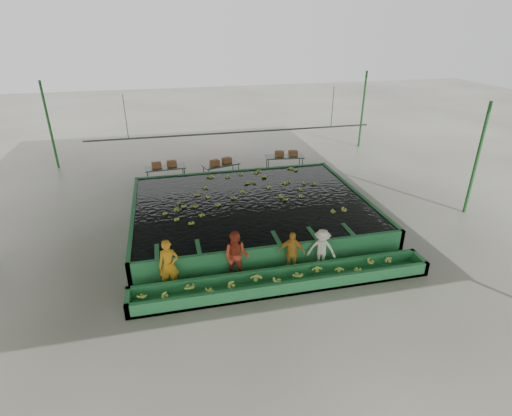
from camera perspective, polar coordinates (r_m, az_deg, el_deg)
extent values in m
plane|color=gray|center=(16.36, 0.40, -3.90)|extent=(80.00, 80.00, 0.00)
cube|color=gray|center=(14.59, 0.46, 13.50)|extent=(20.00, 22.00, 0.04)
cube|color=black|center=(17.28, -0.75, 0.93)|extent=(9.70, 7.70, 0.00)
cylinder|color=#59605B|center=(19.81, -3.01, 10.72)|extent=(0.08, 0.08, 14.00)
cylinder|color=#59605B|center=(19.37, -18.13, 12.23)|extent=(0.04, 0.04, 2.00)
cylinder|color=#59605B|center=(21.02, 10.87, 13.97)|extent=(0.04, 0.04, 2.00)
imported|color=orange|center=(13.17, -12.37, -8.01)|extent=(0.65, 0.44, 1.77)
imported|color=#AD3A20|center=(13.29, -2.82, -6.94)|extent=(1.07, 0.96, 1.80)
imported|color=gold|center=(13.76, 5.08, -6.35)|extent=(1.00, 0.65, 1.57)
imported|color=beige|center=(14.12, 9.36, -5.85)|extent=(1.13, 0.92, 1.52)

